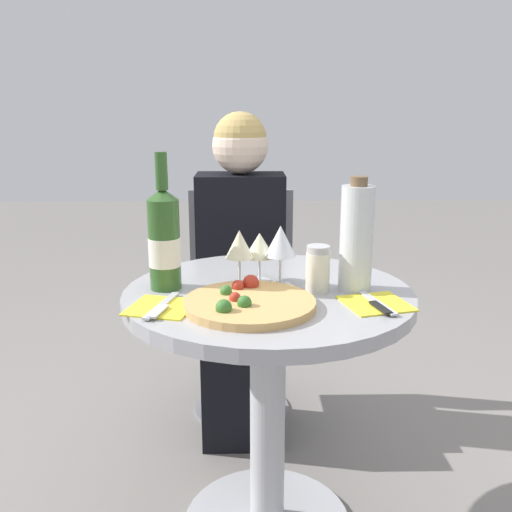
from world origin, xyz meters
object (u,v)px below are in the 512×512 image
pizza_large (248,303)px  chair_behind_diner (241,306)px  seated_diner (241,285)px  wine_bottle (164,239)px  tall_carafe (356,237)px  dining_table (268,363)px

pizza_large → chair_behind_diner: bearing=91.6°
seated_diner → chair_behind_diner: bearing=-90.0°
chair_behind_diner → seated_diner: seated_diner is taller
pizza_large → wine_bottle: bearing=144.7°
chair_behind_diner → wine_bottle: (-0.19, -0.73, 0.44)m
seated_diner → tall_carafe: (0.30, -0.61, 0.32)m
seated_diner → tall_carafe: size_ratio=3.98×
dining_table → wine_bottle: size_ratio=2.13×
seated_diner → pizza_large: seated_diner is taller
dining_table → pizza_large: 0.26m
pizza_large → wine_bottle: (-0.22, 0.15, 0.12)m
wine_bottle → tall_carafe: bearing=-2.1°
pizza_large → tall_carafe: (0.28, 0.14, 0.13)m
chair_behind_diner → wine_bottle: size_ratio=2.44×
seated_diner → tall_carafe: seated_diner is taller
dining_table → seated_diner: bearing=97.3°
chair_behind_diner → pizza_large: size_ratio=2.74×
chair_behind_diner → tall_carafe: size_ratio=2.93×
wine_bottle → pizza_large: bearing=-35.3°
chair_behind_diner → tall_carafe: (0.30, -0.74, 0.45)m
seated_diner → dining_table: bearing=97.3°
pizza_large → wine_bottle: 0.29m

